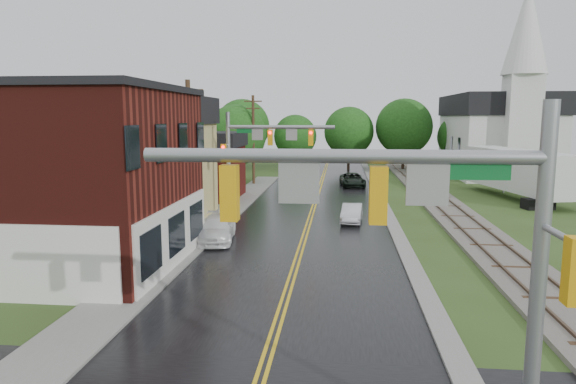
% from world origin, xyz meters
% --- Properties ---
extents(main_road, '(10.00, 90.00, 0.02)m').
position_xyz_m(main_road, '(0.00, 30.00, 0.00)').
color(main_road, black).
rests_on(main_road, ground).
extents(curb_right, '(0.80, 70.00, 0.12)m').
position_xyz_m(curb_right, '(5.40, 35.00, 0.00)').
color(curb_right, gray).
rests_on(curb_right, ground).
extents(sidewalk_left, '(2.40, 50.00, 0.12)m').
position_xyz_m(sidewalk_left, '(-6.20, 25.00, 0.00)').
color(sidewalk_left, gray).
rests_on(sidewalk_left, ground).
extents(brick_building, '(14.30, 10.30, 8.30)m').
position_xyz_m(brick_building, '(-12.48, 15.00, 4.15)').
color(brick_building, '#49150F').
rests_on(brick_building, ground).
extents(yellow_house, '(8.00, 7.00, 6.40)m').
position_xyz_m(yellow_house, '(-11.00, 26.00, 3.20)').
color(yellow_house, tan).
rests_on(yellow_house, ground).
extents(darkred_building, '(7.00, 6.00, 4.40)m').
position_xyz_m(darkred_building, '(-10.00, 35.00, 2.20)').
color(darkred_building, '#3F0F0C').
rests_on(darkred_building, ground).
extents(church, '(10.40, 18.40, 20.00)m').
position_xyz_m(church, '(20.00, 53.74, 5.83)').
color(church, silver).
rests_on(church, ground).
extents(railroad, '(3.20, 80.00, 0.30)m').
position_xyz_m(railroad, '(10.00, 35.00, 0.11)').
color(railroad, '#59544C').
rests_on(railroad, ground).
extents(traffic_signal_near, '(7.34, 0.30, 7.20)m').
position_xyz_m(traffic_signal_near, '(3.47, 2.00, 4.97)').
color(traffic_signal_near, gray).
rests_on(traffic_signal_near, ground).
extents(traffic_signal_far, '(7.34, 0.43, 7.20)m').
position_xyz_m(traffic_signal_far, '(-3.47, 27.00, 4.97)').
color(traffic_signal_far, gray).
rests_on(traffic_signal_far, ground).
extents(utility_pole_b, '(1.80, 0.28, 9.00)m').
position_xyz_m(utility_pole_b, '(-6.80, 22.00, 4.72)').
color(utility_pole_b, '#382616').
rests_on(utility_pole_b, ground).
extents(utility_pole_c, '(1.80, 0.28, 9.00)m').
position_xyz_m(utility_pole_c, '(-6.80, 44.00, 4.72)').
color(utility_pole_c, '#382616').
rests_on(utility_pole_c, ground).
extents(tree_left_b, '(7.60, 7.60, 9.69)m').
position_xyz_m(tree_left_b, '(-17.85, 31.90, 5.72)').
color(tree_left_b, black).
rests_on(tree_left_b, ground).
extents(tree_left_c, '(6.00, 6.00, 7.65)m').
position_xyz_m(tree_left_c, '(-13.85, 39.90, 4.51)').
color(tree_left_c, black).
rests_on(tree_left_c, ground).
extents(tree_left_e, '(6.40, 6.40, 8.16)m').
position_xyz_m(tree_left_e, '(-8.85, 45.90, 4.81)').
color(tree_left_e, black).
rests_on(tree_left_e, ground).
extents(suv_dark, '(2.68, 5.00, 1.33)m').
position_xyz_m(suv_dark, '(3.19, 43.47, 0.67)').
color(suv_dark, black).
rests_on(suv_dark, ground).
extents(sedan_silver, '(1.57, 3.73, 1.20)m').
position_xyz_m(sedan_silver, '(2.80, 26.03, 0.60)').
color(sedan_silver, silver).
rests_on(sedan_silver, ground).
extents(pickup_white, '(2.44, 4.82, 1.34)m').
position_xyz_m(pickup_white, '(-4.80, 20.15, 0.67)').
color(pickup_white, white).
rests_on(pickup_white, ground).
extents(semi_trailer, '(5.71, 13.58, 4.12)m').
position_xyz_m(semi_trailer, '(16.82, 37.33, 2.42)').
color(semi_trailer, black).
rests_on(semi_trailer, ground).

